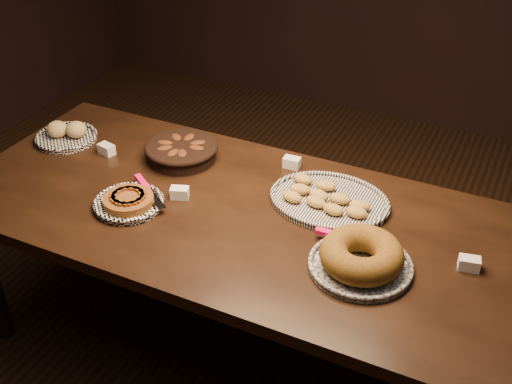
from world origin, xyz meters
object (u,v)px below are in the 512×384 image
at_px(buffet_table, 255,231).
at_px(apple_tart_plate, 129,201).
at_px(madeleine_platter, 328,199).
at_px(bundt_cake_plate, 361,258).

relative_size(buffet_table, apple_tart_plate, 7.93).
relative_size(madeleine_platter, bundt_cake_plate, 1.22).
xyz_separation_m(apple_tart_plate, madeleine_platter, (0.68, 0.35, -0.00)).
distance_m(buffet_table, bundt_cake_plate, 0.48).
xyz_separation_m(apple_tart_plate, bundt_cake_plate, (0.91, 0.03, 0.03)).
distance_m(apple_tart_plate, bundt_cake_plate, 0.91).
distance_m(buffet_table, madeleine_platter, 0.30).
height_order(apple_tart_plate, madeleine_platter, apple_tart_plate).
bearing_deg(buffet_table, madeleine_platter, 41.99).
bearing_deg(apple_tart_plate, bundt_cake_plate, -7.70).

